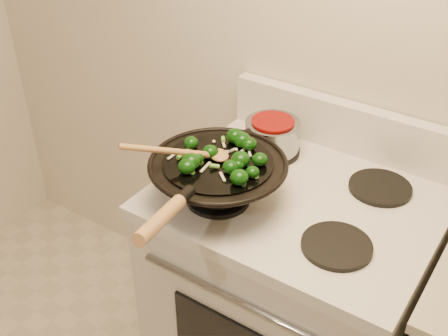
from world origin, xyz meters
The scene contains 5 objects.
stove centered at (-0.09, 1.17, 0.47)m, with size 0.78×0.67×1.08m.
wok centered at (-0.27, 1.02, 1.00)m, with size 0.38×0.62×0.21m.
stirfry centered at (-0.26, 1.03, 1.07)m, with size 0.26×0.25×0.04m.
wooden_spoon centered at (-0.33, 0.98, 1.08)m, with size 0.21×0.26×0.10m.
saucepan centered at (-0.27, 1.32, 0.98)m, with size 0.17×0.26×0.10m.
Camera 1 is at (0.44, -0.02, 1.87)m, focal length 45.00 mm.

